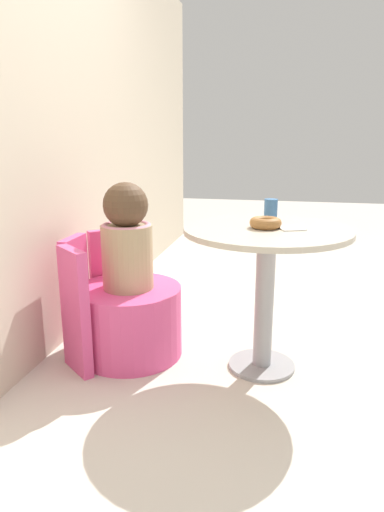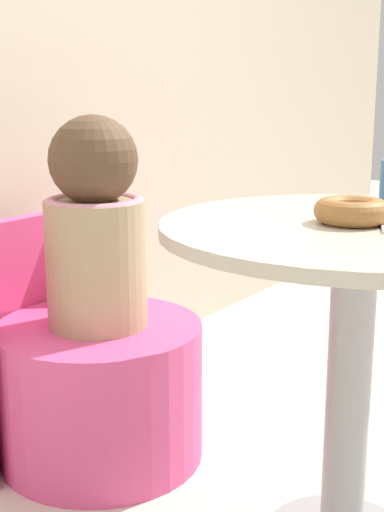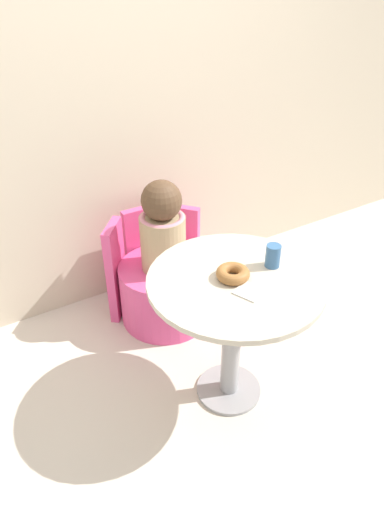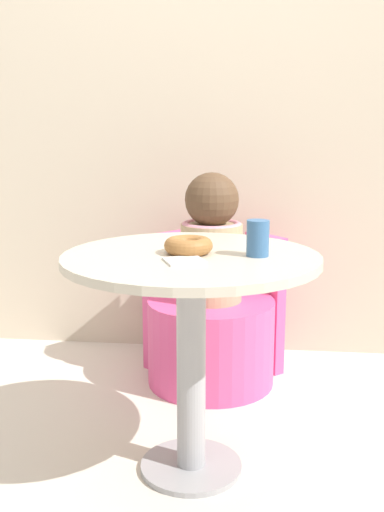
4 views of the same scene
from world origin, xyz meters
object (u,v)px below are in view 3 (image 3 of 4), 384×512
at_px(round_table, 234,306).
at_px(child_figure, 163,228).
at_px(donut, 233,274).
at_px(cup, 273,256).
at_px(tub_chair, 165,292).

xyz_separation_m(round_table, child_figure, (0.01, 0.67, 0.07)).
bearing_deg(donut, child_figure, 88.64).
bearing_deg(round_table, cup, -1.26).
distance_m(tub_chair, donut, 0.86).
distance_m(tub_chair, cup, 0.90).
height_order(child_figure, cup, child_figure).
height_order(child_figure, donut, child_figure).
bearing_deg(child_figure, tub_chair, -84.64).
bearing_deg(tub_chair, donut, -91.36).
distance_m(child_figure, cup, 0.72).
relative_size(round_table, donut, 5.29).
distance_m(round_table, donut, 0.18).
xyz_separation_m(tub_chair, cup, (0.19, -0.68, 0.57)).
height_order(round_table, cup, cup).
relative_size(donut, cup, 1.38).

